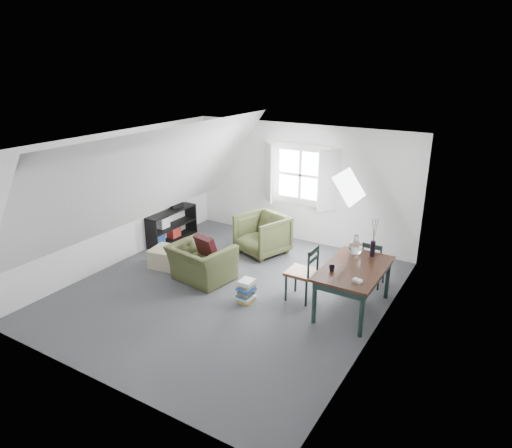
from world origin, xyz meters
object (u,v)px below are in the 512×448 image
Objects in this scene: dining_table at (354,273)px; dining_chair_far at (373,263)px; armchair_near at (202,279)px; ottoman at (166,257)px; magazine_stack at (246,291)px; armchair_far at (262,253)px; dining_chair_near at (303,272)px; media_shelf at (169,227)px.

dining_chair_far reaches higher than dining_table.
ottoman reaches higher than armchair_near.
magazine_stack reaches higher than armchair_near.
armchair_far is 2.69m from dining_table.
armchair_near is at bearing -170.65° from dining_table.
dining_chair_near is 0.97m from magazine_stack.
armchair_near is 2.13m from media_shelf.
dining_table is at bearing 116.81° from dining_chair_near.
dining_table is 4.49m from media_shelf.
media_shelf is at bearing 171.39° from dining_table.
armchair_near is 2.74× the size of magazine_stack.
media_shelf is (-1.76, 1.15, 0.30)m from armchair_near.
media_shelf is (-2.09, -0.43, 0.30)m from armchair_far.
ottoman is 3.81m from dining_chair_far.
armchair_far is 1.68× the size of ottoman.
dining_table is (3.59, 0.25, 0.46)m from ottoman.
magazine_stack is (-1.56, -0.63, -0.45)m from dining_table.
dining_chair_far is (2.66, 1.34, 0.43)m from armchair_near.
magazine_stack is (1.09, -0.26, 0.19)m from armchair_near.
dining_chair_near is (-0.82, -1.06, 0.07)m from dining_chair_far.
dining_chair_near reaches higher than armchair_far.
armchair_far is 1.09× the size of dining_chair_far.
ottoman is at bearing 13.87° from dining_chair_far.
dining_chair_far reaches higher than ottoman.
magazine_stack is at bearing -47.97° from armchair_far.
magazine_stack is at bearing -156.67° from dining_table.
media_shelf is at bearing -2.29° from dining_chair_far.
armchair_near is 1.93m from dining_chair_near.
dining_chair_near is at bearing 35.33° from magazine_stack.
ottoman is 0.36× the size of dining_table.
dining_chair_far is (2.33, -0.24, 0.43)m from armchair_far.
media_shelf reaches higher than magazine_stack.
media_shelf is (-4.41, 0.78, -0.33)m from dining_table.
dining_chair_near is at bearing -171.93° from dining_table.
dining_table reaches higher than media_shelf.
media_shelf is (-3.61, 0.87, -0.19)m from dining_chair_near.
armchair_near is 1.14m from magazine_stack.
ottoman is (-0.94, 0.12, 0.18)m from armchair_near.
dining_chair_near is at bearing 3.14° from ottoman.
dining_table is 0.82m from dining_chair_near.
dining_table is 1.78× the size of dining_chair_far.
armchair_far reaches higher than armchair_near.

